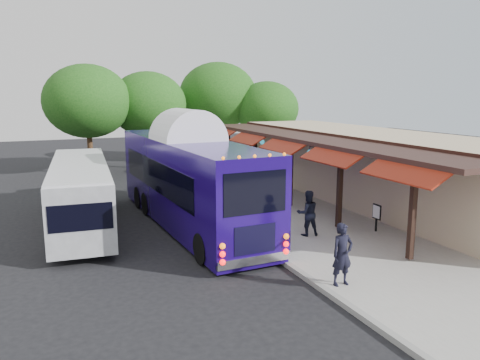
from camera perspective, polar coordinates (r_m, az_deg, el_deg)
name	(u,v)px	position (r m, az deg, el deg)	size (l,w,h in m)	color
ground	(253,244)	(17.63, 1.61, -7.78)	(90.00, 90.00, 0.00)	black
sidewalk	(312,206)	(23.29, 8.72, -3.14)	(10.00, 40.00, 0.15)	#9E9B93
curb	(217,216)	(21.17, -2.80, -4.42)	(0.20, 40.00, 0.16)	gray
station_shelter	(369,166)	(24.88, 15.48, 1.63)	(8.15, 20.00, 3.60)	tan
coach_bus	(188,177)	(19.70, -6.32, 0.42)	(3.15, 12.31, 3.90)	#1C0863
city_bus	(81,191)	(20.64, -18.86, -1.31)	(2.97, 10.27, 2.72)	gray
ped_a	(342,254)	(13.69, 12.36, -8.85)	(0.66, 0.43, 1.81)	black
ped_b	(308,213)	(18.10, 8.24, -4.01)	(0.85, 0.67, 1.76)	black
ped_c	(223,165)	(29.41, -2.06, 1.83)	(1.09, 0.45, 1.86)	black
ped_d	(235,169)	(27.64, -0.63, 1.39)	(1.27, 0.73, 1.97)	black
sign_board	(377,213)	(19.21, 16.32, -3.90)	(0.07, 0.50, 1.09)	black
tree_left	(148,104)	(34.96, -11.17, 9.04)	(5.54, 5.54, 7.09)	#382314
tree_mid	(218,96)	(38.22, -2.70, 10.23)	(6.23, 6.23, 7.98)	#382314
tree_right	(267,109)	(37.41, 3.27, 8.66)	(5.04, 5.04, 6.46)	#382314
tree_far	(87,101)	(33.57, -18.11, 9.10)	(5.84, 5.84, 7.47)	#382314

